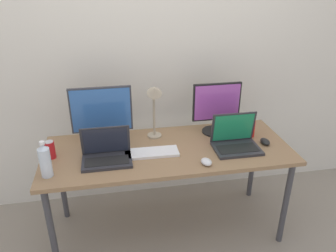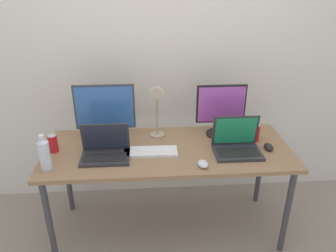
# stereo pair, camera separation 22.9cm
# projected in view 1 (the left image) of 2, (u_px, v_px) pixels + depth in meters

# --- Properties ---
(ground_plane) EXTENTS (16.00, 16.00, 0.00)m
(ground_plane) POSITION_uv_depth(u_px,v_px,m) (168.00, 227.00, 2.68)
(ground_plane) COLOR gray
(wall_back) EXTENTS (7.00, 0.08, 2.60)m
(wall_back) POSITION_uv_depth(u_px,v_px,m) (155.00, 53.00, 2.65)
(wall_back) COLOR silver
(wall_back) RESTS_ON ground
(work_desk) EXTENTS (1.77, 0.71, 0.74)m
(work_desk) POSITION_uv_depth(u_px,v_px,m) (168.00, 156.00, 2.39)
(work_desk) COLOR #424247
(work_desk) RESTS_ON ground
(monitor_left) EXTENTS (0.44, 0.20, 0.43)m
(monitor_left) POSITION_uv_depth(u_px,v_px,m) (102.00, 114.00, 2.37)
(monitor_left) COLOR #38383D
(monitor_left) RESTS_ON work_desk
(monitor_center) EXTENTS (0.37, 0.20, 0.41)m
(monitor_center) POSITION_uv_depth(u_px,v_px,m) (216.00, 107.00, 2.51)
(monitor_center) COLOR black
(monitor_center) RESTS_ON work_desk
(laptop_silver) EXTENTS (0.33, 0.22, 0.23)m
(laptop_silver) POSITION_uv_depth(u_px,v_px,m) (106.00, 153.00, 2.20)
(laptop_silver) COLOR #2D2D33
(laptop_silver) RESTS_ON work_desk
(laptop_secondary) EXTENTS (0.33, 0.24, 0.25)m
(laptop_secondary) POSITION_uv_depth(u_px,v_px,m) (235.00, 140.00, 2.35)
(laptop_secondary) COLOR #2D2D33
(laptop_secondary) RESTS_ON work_desk
(keyboard_main) EXTENTS (0.38, 0.15, 0.02)m
(keyboard_main) POSITION_uv_depth(u_px,v_px,m) (152.00, 153.00, 2.29)
(keyboard_main) COLOR white
(keyboard_main) RESTS_ON work_desk
(mouse_by_keyboard) EXTENTS (0.08, 0.10, 0.04)m
(mouse_by_keyboard) POSITION_uv_depth(u_px,v_px,m) (206.00, 162.00, 2.16)
(mouse_by_keyboard) COLOR silver
(mouse_by_keyboard) RESTS_ON work_desk
(mouse_by_laptop) EXTENTS (0.07, 0.11, 0.04)m
(mouse_by_laptop) POSITION_uv_depth(u_px,v_px,m) (265.00, 142.00, 2.42)
(mouse_by_laptop) COLOR black
(mouse_by_laptop) RESTS_ON work_desk
(water_bottle) EXTENTS (0.07, 0.07, 0.24)m
(water_bottle) POSITION_uv_depth(u_px,v_px,m) (45.00, 161.00, 2.00)
(water_bottle) COLOR silver
(water_bottle) RESTS_ON work_desk
(soda_can_near_keyboard) EXTENTS (0.07, 0.07, 0.13)m
(soda_can_near_keyboard) POSITION_uv_depth(u_px,v_px,m) (50.00, 150.00, 2.22)
(soda_can_near_keyboard) COLOR red
(soda_can_near_keyboard) RESTS_ON work_desk
(soda_can_by_laptop) EXTENTS (0.07, 0.07, 0.13)m
(soda_can_by_laptop) POSITION_uv_depth(u_px,v_px,m) (250.00, 129.00, 2.52)
(soda_can_by_laptop) COLOR red
(soda_can_by_laptop) RESTS_ON work_desk
(desk_lamp) EXTENTS (0.11, 0.18, 0.45)m
(desk_lamp) POSITION_uv_depth(u_px,v_px,m) (155.00, 101.00, 2.37)
(desk_lamp) COLOR tan
(desk_lamp) RESTS_ON work_desk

